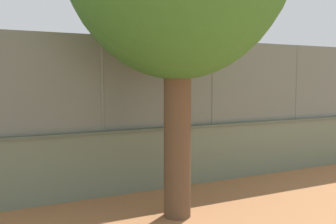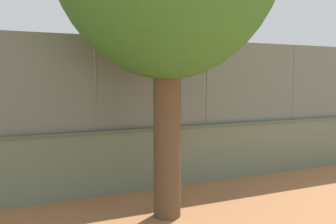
% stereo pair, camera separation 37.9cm
% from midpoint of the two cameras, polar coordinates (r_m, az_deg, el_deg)
% --- Properties ---
extents(ground_plane, '(260.00, 260.00, 0.00)m').
position_cam_midpoint_polar(ground_plane, '(23.57, -1.49, -1.90)').
color(ground_plane, '#B27247').
extents(perimeter_wall, '(28.96, 0.78, 1.63)m').
position_cam_midpoint_polar(perimeter_wall, '(11.43, 13.82, -5.46)').
color(perimeter_wall, slate).
rests_on(perimeter_wall, ground_plane).
extents(fence_panel_on_wall, '(28.45, 0.49, 2.34)m').
position_cam_midpoint_polar(fence_panel_on_wall, '(11.24, 14.03, 4.49)').
color(fence_panel_on_wall, slate).
rests_on(fence_panel_on_wall, perimeter_wall).
extents(player_near_wall_returning, '(0.98, 0.82, 1.54)m').
position_cam_midpoint_polar(player_near_wall_returning, '(23.38, -16.02, 0.07)').
color(player_near_wall_returning, black).
rests_on(player_near_wall_returning, ground_plane).
extents(player_crossing_court, '(0.76, 1.17, 1.71)m').
position_cam_midpoint_polar(player_crossing_court, '(19.57, -7.62, -0.40)').
color(player_crossing_court, '#B2B2B2').
rests_on(player_crossing_court, ground_plane).
extents(player_at_service_line, '(1.20, 0.72, 1.54)m').
position_cam_midpoint_polar(player_at_service_line, '(26.31, 6.96, 0.78)').
color(player_at_service_line, '#B2B2B2').
rests_on(player_at_service_line, ground_plane).
extents(sports_ball, '(0.16, 0.16, 0.16)m').
position_cam_midpoint_polar(sports_ball, '(22.72, -17.12, 0.06)').
color(sports_ball, orange).
extents(spare_ball_by_wall, '(0.08, 0.08, 0.08)m').
position_cam_midpoint_polar(spare_ball_by_wall, '(11.36, -15.30, -9.62)').
color(spare_ball_by_wall, '#3399D8').
rests_on(spare_ball_by_wall, ground_plane).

